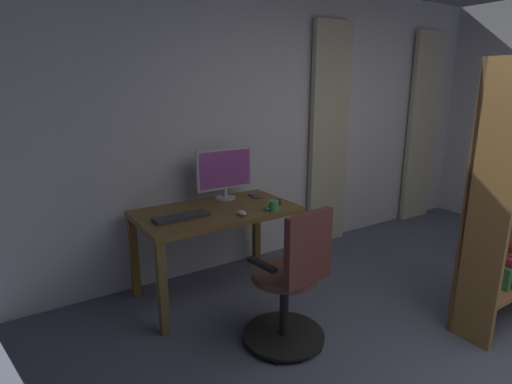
{
  "coord_description": "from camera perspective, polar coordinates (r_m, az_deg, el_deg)",
  "views": [
    {
      "loc": [
        2.52,
        0.37,
        1.7
      ],
      "look_at": [
        1.11,
        -1.8,
        1.01
      ],
      "focal_mm": 28.48,
      "sensor_mm": 36.0,
      "label": 1
    }
  ],
  "objects": [
    {
      "name": "computer_keyboard",
      "position": [
        3.07,
        -10.4,
        -3.46
      ],
      "size": [
        0.42,
        0.13,
        0.02
      ],
      "primitive_type": "cube",
      "color": "#333338",
      "rests_on": "desk"
    },
    {
      "name": "curtain_left_panel",
      "position": [
        5.58,
        22.25,
        8.21
      ],
      "size": [
        0.49,
        0.06,
        2.32
      ],
      "primitive_type": "cube",
      "color": "#BDB99C",
      "rests_on": "ground"
    },
    {
      "name": "desk",
      "position": [
        3.29,
        -5.56,
        -4.07
      ],
      "size": [
        1.26,
        0.72,
        0.73
      ],
      "color": "brown",
      "rests_on": "ground"
    },
    {
      "name": "cell_phone_face_up",
      "position": [
        3.44,
        2.95,
        -1.39
      ],
      "size": [
        0.14,
        0.16,
        0.01
      ],
      "primitive_type": "cube",
      "rotation": [
        0.0,
        0.0,
        -0.59
      ],
      "color": "#232328",
      "rests_on": "desk"
    },
    {
      "name": "bookshelf",
      "position": [
        3.34,
        32.29,
        -0.74
      ],
      "size": [
        0.88,
        0.3,
        1.86
      ],
      "color": "olive",
      "rests_on": "ground"
    },
    {
      "name": "cell_phone_by_monitor",
      "position": [
        3.61,
        -0.13,
        -0.57
      ],
      "size": [
        0.09,
        0.15,
        0.01
      ],
      "primitive_type": "cube",
      "rotation": [
        0.0,
        0.0,
        -0.15
      ],
      "color": "#333338",
      "rests_on": "desk"
    },
    {
      "name": "mug_tea",
      "position": [
        3.19,
        2.42,
        -1.95
      ],
      "size": [
        0.12,
        0.08,
        0.09
      ],
      "color": "#3D9951",
      "rests_on": "desk"
    },
    {
      "name": "computer_monitor",
      "position": [
        3.5,
        -4.42,
        3.0
      ],
      "size": [
        0.53,
        0.18,
        0.44
      ],
      "color": "#B7BCC1",
      "rests_on": "desk"
    },
    {
      "name": "back_room_partition",
      "position": [
        4.16,
        4.56,
        9.6
      ],
      "size": [
        5.44,
        0.1,
        2.64
      ],
      "primitive_type": "cube",
      "color": "silver",
      "rests_on": "ground"
    },
    {
      "name": "computer_mouse",
      "position": [
        3.1,
        -2.03,
        -2.95
      ],
      "size": [
        0.06,
        0.1,
        0.04
      ],
      "primitive_type": "ellipsoid",
      "color": "silver",
      "rests_on": "desk"
    },
    {
      "name": "office_chair",
      "position": [
        2.71,
        4.98,
        -12.83
      ],
      "size": [
        0.56,
        0.56,
        0.97
      ],
      "rotation": [
        0.0,
        0.0,
        3.27
      ],
      "color": "black",
      "rests_on": "ground"
    },
    {
      "name": "curtain_right_panel",
      "position": [
        4.39,
        10.23,
        7.55
      ],
      "size": [
        0.49,
        0.06,
        2.32
      ],
      "primitive_type": "cube",
      "color": "#BDB99C",
      "rests_on": "ground"
    }
  ]
}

